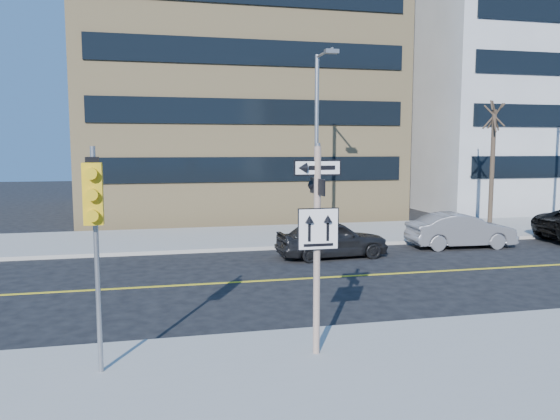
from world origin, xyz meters
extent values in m
plane|color=black|center=(0.00, 0.00, 0.00)|extent=(120.00, 120.00, 0.00)
cylinder|color=silver|center=(0.00, -2.50, 2.15)|extent=(0.13, 0.13, 4.00)
cylinder|color=gray|center=(0.00, -2.50, 4.18)|extent=(0.10, 0.10, 0.06)
cube|color=black|center=(0.00, -2.50, 3.75)|extent=(0.92, 0.03, 0.30)
cube|color=black|center=(0.00, -2.50, 3.40)|extent=(0.03, 0.92, 0.30)
cube|color=white|center=(0.00, -2.58, 2.60)|extent=(0.80, 0.03, 0.80)
cylinder|color=gray|center=(-4.00, -2.50, 2.15)|extent=(0.09, 0.09, 4.00)
cube|color=gold|center=(-4.00, -2.70, 3.35)|extent=(0.32, 0.22, 1.05)
sphere|color=#8C0705|center=(-4.00, -2.82, 3.70)|extent=(0.17, 0.17, 0.17)
sphere|color=black|center=(-4.00, -2.82, 3.35)|extent=(0.17, 0.17, 0.17)
sphere|color=black|center=(-4.00, -2.82, 3.00)|extent=(0.17, 0.17, 0.17)
imported|color=black|center=(3.45, 7.05, 0.72)|extent=(1.96, 4.30, 1.43)
imported|color=slate|center=(9.31, 7.82, 0.72)|extent=(1.76, 4.45, 1.44)
cylinder|color=gray|center=(4.00, 11.00, 4.15)|extent=(0.18, 0.18, 8.00)
cylinder|color=gray|center=(4.00, 10.00, 8.05)|extent=(0.10, 2.20, 0.10)
cube|color=gray|center=(4.00, 9.00, 7.95)|extent=(0.55, 0.30, 0.16)
cylinder|color=#392B21|center=(13.00, 11.30, 3.05)|extent=(0.22, 0.22, 5.80)
cube|color=tan|center=(2.00, 25.00, 9.00)|extent=(18.00, 18.00, 18.00)
cube|color=#ACAFB2|center=(24.00, 24.00, 7.50)|extent=(20.00, 16.00, 15.00)
camera|label=1|loc=(-2.95, -12.32, 4.12)|focal=35.00mm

